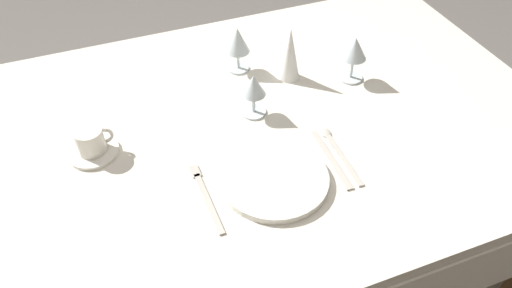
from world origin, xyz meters
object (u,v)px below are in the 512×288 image
wine_glass_left (238,42)px  wine_glass_right (254,88)px  dinner_knife (332,160)px  coffee_cup_left (91,140)px  dinner_plate (274,179)px  spoon_soup (336,148)px  fork_outer (205,195)px  napkin_folded (290,54)px  wine_glass_centre (354,51)px

wine_glass_left → wine_glass_right: wine_glass_left is taller
dinner_knife → coffee_cup_left: (-0.55, 0.25, 0.04)m
dinner_knife → coffee_cup_left: bearing=155.9°
dinner_plate → wine_glass_left: bearing=80.4°
spoon_soup → coffee_cup_left: bearing=159.9°
fork_outer → coffee_cup_left: coffee_cup_left is taller
fork_outer → dinner_plate: bearing=-6.2°
dinner_plate → spoon_soup: dinner_plate is taller
wine_glass_right → napkin_folded: napkin_folded is taller
fork_outer → wine_glass_right: size_ratio=1.81×
coffee_cup_left → napkin_folded: 0.61m
fork_outer → wine_glass_centre: bearing=27.8°
napkin_folded → fork_outer: bearing=-136.1°
fork_outer → dinner_knife: (0.33, -0.01, 0.00)m
wine_glass_centre → napkin_folded: napkin_folded is taller
fork_outer → spoon_soup: 0.36m
dinner_knife → spoon_soup: bearing=48.2°
dinner_knife → wine_glass_left: size_ratio=1.55×
wine_glass_centre → wine_glass_left: bearing=150.6°
fork_outer → wine_glass_right: (0.22, 0.24, 0.08)m
dinner_plate → spoon_soup: size_ratio=1.18×
coffee_cup_left → wine_glass_centre: 0.77m
dinner_knife → coffee_cup_left: size_ratio=2.30×
coffee_cup_left → dinner_knife: bearing=-24.1°
coffee_cup_left → wine_glass_right: (0.44, 0.00, 0.04)m
wine_glass_left → napkin_folded: napkin_folded is taller
dinner_knife → wine_glass_right: size_ratio=1.77×
wine_glass_centre → spoon_soup: bearing=-125.5°
dinner_plate → fork_outer: 0.17m
dinner_plate → napkin_folded: size_ratio=1.58×
spoon_soup → napkin_folded: 0.34m
spoon_soup → wine_glass_left: wine_glass_left is taller
fork_outer → coffee_cup_left: bearing=132.4°
fork_outer → napkin_folded: 0.53m
coffee_cup_left → napkin_folded: bearing=11.2°
dinner_knife → wine_glass_centre: size_ratio=1.58×
dinner_plate → napkin_folded: bearing=61.3°
dinner_knife → wine_glass_right: (-0.11, 0.25, 0.08)m
dinner_plate → wine_glass_right: size_ratio=2.11×
wine_glass_right → coffee_cup_left: bearing=-179.9°
spoon_soup → wine_glass_centre: wine_glass_centre is taller
dinner_knife → coffee_cup_left: 0.61m
coffee_cup_left → wine_glass_centre: (0.77, 0.05, 0.05)m
coffee_cup_left → wine_glass_centre: bearing=3.4°
wine_glass_right → spoon_soup: bearing=-55.9°
coffee_cup_left → spoon_soup: bearing=-20.1°
dinner_plate → wine_glass_centre: (0.38, 0.31, 0.09)m
dinner_plate → napkin_folded: 0.44m
dinner_knife → wine_glass_left: (-0.08, 0.46, 0.09)m
spoon_soup → napkin_folded: bearing=87.6°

